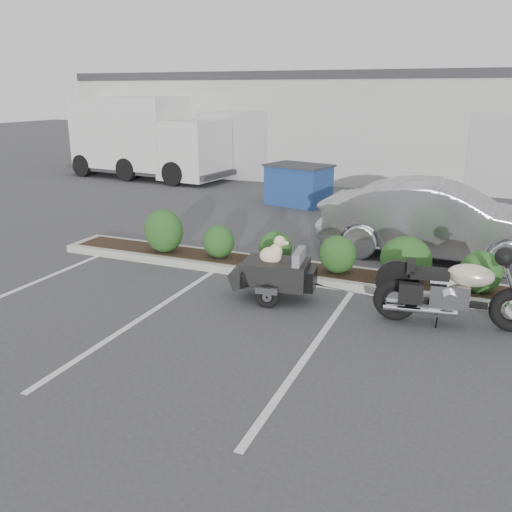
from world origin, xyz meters
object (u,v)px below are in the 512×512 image
at_px(motorcycle, 454,292).
at_px(sedan, 439,221).
at_px(pet_trailer, 275,272).
at_px(dumpster, 299,184).
at_px(delivery_truck, 147,139).

bearing_deg(motorcycle, sedan, 90.22).
xyz_separation_m(pet_trailer, dumpster, (-2.12, 7.53, 0.15)).
height_order(pet_trailer, dumpster, dumpster).
bearing_deg(pet_trailer, sedan, 48.21).
relative_size(pet_trailer, delivery_truck, 0.26).
bearing_deg(motorcycle, pet_trailer, 171.27).
distance_m(pet_trailer, dumpster, 7.83).
height_order(sedan, dumpster, sedan).
distance_m(sedan, dumpster, 6.01).
height_order(motorcycle, sedan, sedan).
bearing_deg(dumpster, motorcycle, -42.15).
bearing_deg(dumpster, pet_trailer, -59.45).
height_order(motorcycle, delivery_truck, delivery_truck).
distance_m(dumpster, delivery_truck, 7.74).
bearing_deg(motorcycle, dumpster, 114.69).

